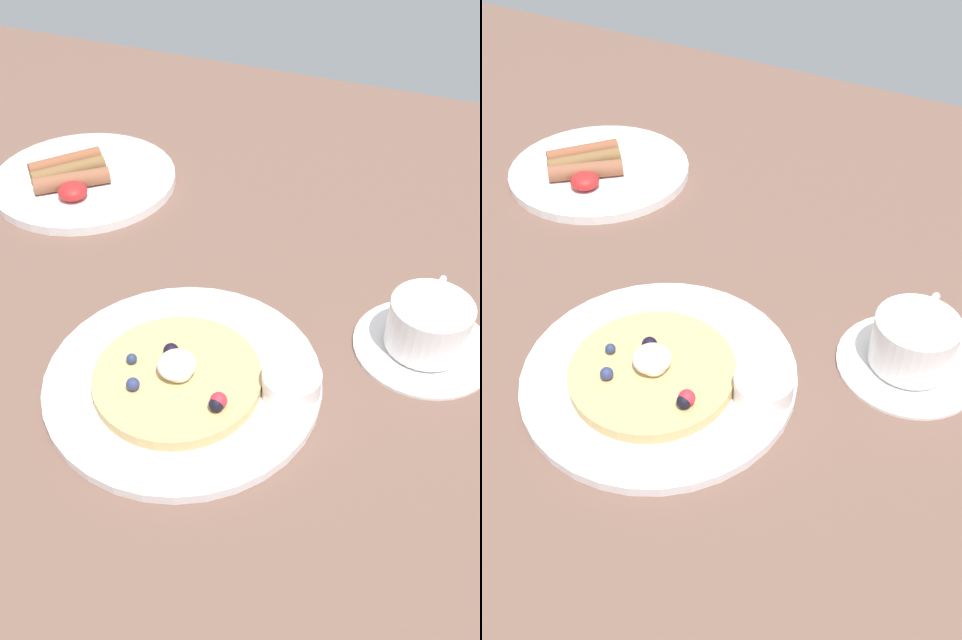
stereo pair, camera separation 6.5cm
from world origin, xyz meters
TOP-DOWN VIEW (x-y plane):
  - ground_plane at (0.00, 0.00)cm, footprint 194.84×145.71cm
  - pancake_plate at (2.48, -5.41)cm, footprint 28.05×28.05cm
  - pancake_with_berries at (2.46, -6.46)cm, footprint 16.80×16.80cm
  - syrup_ramekin at (13.22, -3.34)cm, footprint 5.81×5.81cm
  - breakfast_plate at (-27.50, 24.04)cm, footprint 26.03×26.03cm
  - fried_breakfast at (-28.88, 22.07)cm, footprint 13.15×12.90cm
  - coffee_saucer at (24.00, 8.99)cm, footprint 14.97×14.97cm
  - coffee_cup at (24.01, 9.13)cm, footprint 8.57×11.49cm

SIDE VIEW (x-z plane):
  - ground_plane at x=0.00cm, z-range -3.00..0.00cm
  - coffee_saucer at x=24.00cm, z-range 0.00..0.78cm
  - pancake_plate at x=2.48cm, z-range 0.00..1.14cm
  - breakfast_plate at x=-27.50cm, z-range 0.00..1.30cm
  - pancake_with_berries at x=2.46cm, z-range 0.23..3.89cm
  - fried_breakfast at x=-28.88cm, z-range 1.11..3.61cm
  - syrup_ramekin at x=13.22cm, z-range 1.18..3.89cm
  - coffee_cup at x=24.01cm, z-range 0.88..6.28cm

